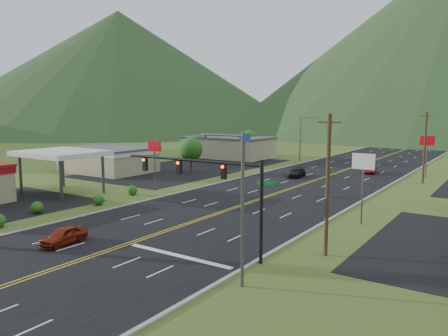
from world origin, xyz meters
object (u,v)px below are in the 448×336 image
Objects in this scene: streetlight_west at (302,135)px; car_red_near at (64,236)px; traffic_signal at (212,180)px; car_dark_mid at (296,173)px; streetlight_east at (238,199)px; car_red_far at (371,169)px; gas_canopy at (61,154)px.

car_red_near is at bearing -82.88° from streetlight_west.
car_dark_mid is (-10.07, 36.14, -4.66)m from traffic_signal.
streetlight_east is at bearing -74.85° from car_dark_mid.
car_red_far is at bearing 74.91° from car_red_near.
car_red_far is (16.38, -9.26, -4.47)m from streetlight_west.
gas_canopy is 2.16× the size of car_dark_mid.
car_dark_mid is 13.46m from car_red_far.
traffic_signal is 29.59m from gas_canopy.
car_dark_mid is 1.07× the size of car_red_far.
streetlight_west is 61.45m from car_red_near.
car_dark_mid is at bearing 42.09° from car_red_far.
traffic_signal is 6.17m from streetlight_east.
streetlight_west is 19.34m from car_red_far.
car_red_far is (-6.48, 50.74, -4.47)m from streetlight_east.
streetlight_west is at bearing 107.11° from car_dark_mid.
traffic_signal reaches higher than car_dark_mid.
streetlight_east reaches higher than gas_canopy.
streetlight_east reaches higher than traffic_signal.
streetlight_west reaches higher than car_red_near.
gas_canopy is at bearing 45.53° from car_red_far.
streetlight_east is 0.90× the size of gas_canopy.
traffic_signal is at bearing -79.48° from car_dark_mid.
gas_canopy is at bearing 164.30° from traffic_signal.
car_red_near is (17.91, -12.81, -4.21)m from gas_canopy.
streetlight_east is (4.70, -4.00, -0.15)m from traffic_signal.
car_red_near is at bearing -95.75° from car_dark_mid.
traffic_signal is 47.01m from car_red_far.
traffic_signal is 2.83× the size of car_dark_mid.
traffic_signal is 3.02× the size of car_red_far.
traffic_signal reaches higher than car_red_near.
streetlight_east is 15.94m from car_red_near.
streetlight_west is 0.90× the size of gas_canopy.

